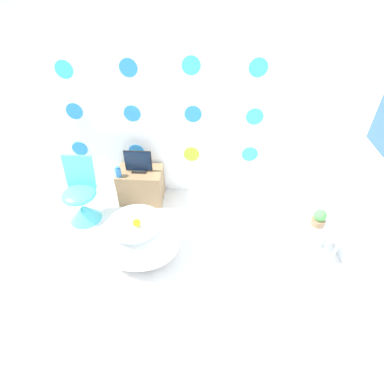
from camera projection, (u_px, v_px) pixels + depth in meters
ground_plane at (139, 327)px, 2.69m from camera, size 12.00×12.00×0.00m
wall_back_dotted at (161, 100)px, 3.45m from camera, size 5.10×0.05×2.60m
bathtub at (138, 240)px, 3.12m from camera, size 0.89×0.68×0.56m
rubber_duck at (136, 222)px, 2.87m from camera, size 0.08×0.09×0.10m
chair at (82, 202)px, 3.62m from camera, size 0.41×0.41×0.82m
tv_cabinet at (141, 185)px, 3.94m from camera, size 0.56×0.38×0.45m
tv at (138, 162)px, 3.72m from camera, size 0.34×0.12×0.29m
vase at (118, 172)px, 3.67m from camera, size 0.07×0.07×0.14m
side_table at (315, 231)px, 3.10m from camera, size 0.48×0.29×0.47m
potted_plant_left at (319, 218)px, 2.98m from camera, size 0.14×0.14×0.19m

